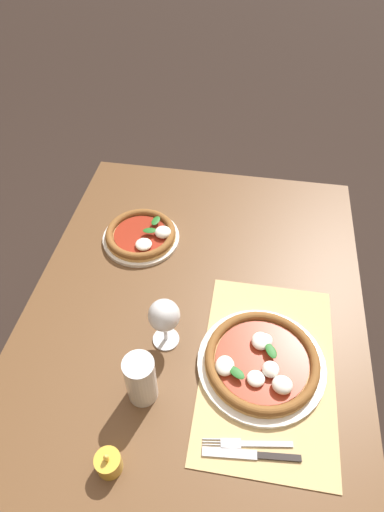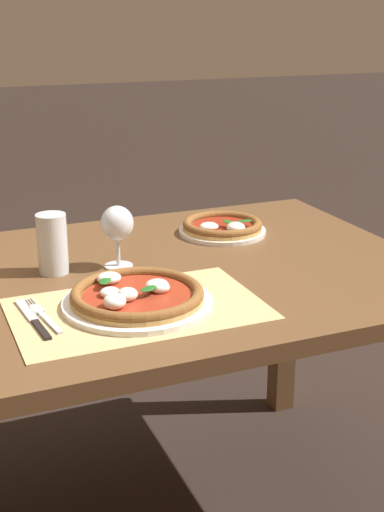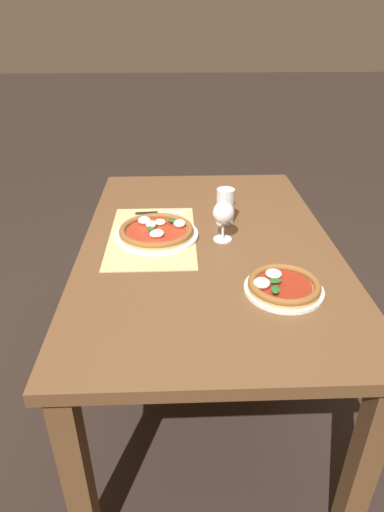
{
  "view_description": "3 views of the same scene",
  "coord_description": "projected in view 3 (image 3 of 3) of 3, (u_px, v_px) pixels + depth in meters",
  "views": [
    {
      "loc": [
        -0.58,
        -0.11,
        1.72
      ],
      "look_at": [
        0.23,
        0.03,
        0.82
      ],
      "focal_mm": 30.0,
      "sensor_mm": 36.0,
      "label": 1
    },
    {
      "loc": [
        -0.47,
        -1.53,
        1.34
      ],
      "look_at": [
        0.16,
        -0.03,
        0.78
      ],
      "focal_mm": 50.0,
      "sensor_mm": 36.0,
      "label": 2
    },
    {
      "loc": [
        1.44,
        -0.11,
        1.49
      ],
      "look_at": [
        0.19,
        -0.07,
        0.78
      ],
      "focal_mm": 30.0,
      "sensor_mm": 36.0,
      "label": 3
    }
  ],
  "objects": [
    {
      "name": "pizza_far",
      "position": [
        283.0,
        286.0,
        1.31
      ],
      "size": [
        0.25,
        0.25,
        0.05
      ],
      "color": "silver",
      "rests_on": "dining_table"
    },
    {
      "name": "wine_glass",
      "position": [
        223.0,
        215.0,
        1.57
      ],
      "size": [
        0.08,
        0.08,
        0.16
      ],
      "color": "silver",
      "rests_on": "dining_table"
    },
    {
      "name": "pint_glass",
      "position": [
        225.0,
        207.0,
        1.73
      ],
      "size": [
        0.07,
        0.07,
        0.15
      ],
      "color": "silver",
      "rests_on": "dining_table"
    },
    {
      "name": "pizza_near",
      "position": [
        157.0,
        231.0,
        1.64
      ],
      "size": [
        0.32,
        0.32,
        0.05
      ],
      "color": "silver",
      "rests_on": "paper_placemat"
    },
    {
      "name": "ground_plane",
      "position": [
        205.0,
        381.0,
        1.99
      ],
      "size": [
        24.0,
        24.0,
        0.0
      ],
      "primitive_type": "plane",
      "color": "black"
    },
    {
      "name": "dining_table",
      "position": [
        207.0,
        261.0,
        1.67
      ],
      "size": [
        1.49,
        0.94,
        0.74
      ],
      "color": "brown",
      "rests_on": "ground"
    },
    {
      "name": "knife",
      "position": [
        161.0,
        212.0,
        1.84
      ],
      "size": [
        0.04,
        0.22,
        0.01
      ],
      "color": "black",
      "rests_on": "paper_placemat"
    },
    {
      "name": "paper_placemat",
      "position": [
        152.0,
        236.0,
        1.65
      ],
      "size": [
        0.53,
        0.33,
        0.0
      ],
      "primitive_type": "cube",
      "color": "tan",
      "rests_on": "dining_table"
    },
    {
      "name": "fork",
      "position": [
        163.0,
        214.0,
        1.82
      ],
      "size": [
        0.05,
        0.2,
        0.0
      ],
      "color": "#B7B7BC",
      "rests_on": "paper_placemat"
    },
    {
      "name": "votive_candle",
      "position": [
        227.0,
        201.0,
        1.9
      ],
      "size": [
        0.06,
        0.06,
        0.07
      ],
      "color": "gold",
      "rests_on": "dining_table"
    }
  ]
}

